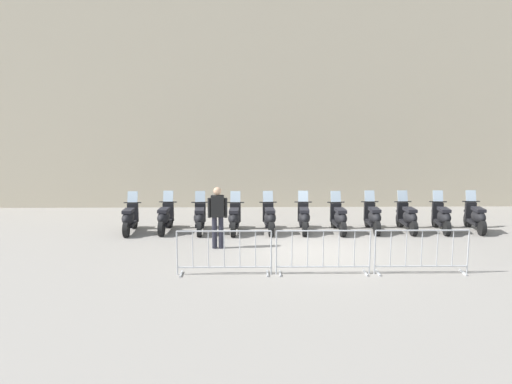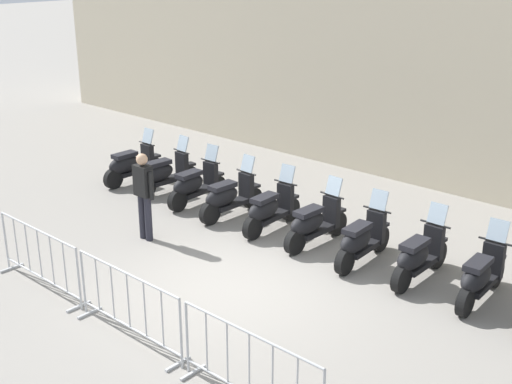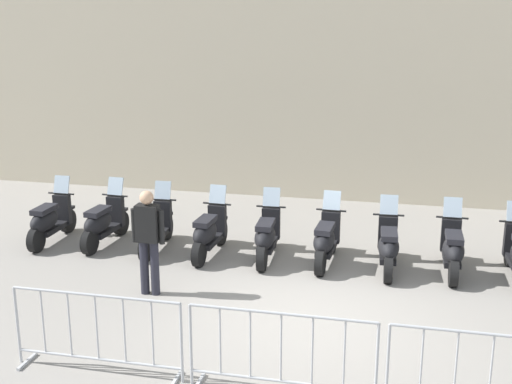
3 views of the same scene
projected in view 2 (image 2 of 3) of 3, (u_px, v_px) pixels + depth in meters
The scene contains 14 objects.
ground_plane at pixel (229, 288), 11.24m from camera, with size 120.00×120.00×0.00m, color gray.
motorcycle_0 at pixel (131, 165), 16.11m from camera, with size 0.56×1.72×1.24m.
motorcycle_1 at pixel (165, 173), 15.51m from camera, with size 0.56×1.72×1.24m.
motorcycle_2 at pixel (195, 185), 14.76m from camera, with size 0.56×1.73×1.24m.
motorcycle_3 at pixel (229, 197), 14.04m from camera, with size 0.56×1.72×1.24m.
motorcycle_4 at pixel (270, 209), 13.37m from camera, with size 0.56×1.73×1.24m.
motorcycle_5 at pixel (314, 223), 12.70m from camera, with size 0.56×1.72×1.24m.
motorcycle_6 at pixel (361, 240), 11.96m from camera, with size 0.56×1.73×1.24m.
motorcycle_7 at pixel (419, 256), 11.34m from camera, with size 0.56×1.72×1.24m.
motorcycle_8 at pixel (480, 276), 10.64m from camera, with size 0.56×1.73×1.24m.
barrier_segment_0 at pixel (40, 259), 11.08m from camera, with size 2.25×0.50×1.07m.
barrier_segment_1 at pixel (129, 306), 9.62m from camera, with size 2.25×0.50×1.07m.
barrier_segment_2 at pixel (249, 370), 8.15m from camera, with size 2.25×0.50×1.07m.
officer_mid_plaza at pixel (144, 191), 12.81m from camera, with size 0.55×0.23×1.73m.
Camera 2 is at (7.24, -6.94, 5.34)m, focal length 47.34 mm.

